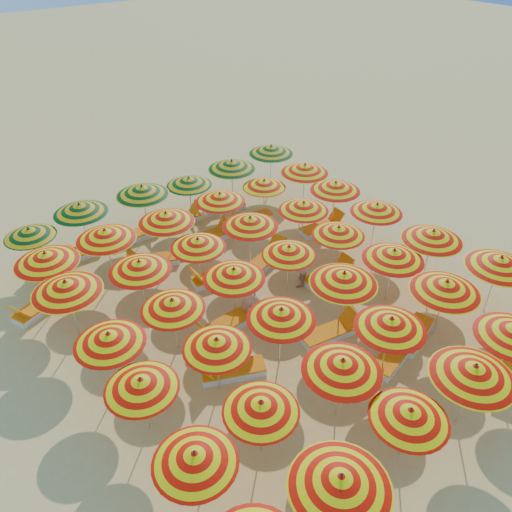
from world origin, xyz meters
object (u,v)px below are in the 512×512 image
(umbrella_2, at_px, (410,414))
(lounger_15, at_px, (250,219))
(umbrella_40, at_px, (232,165))
(beachgoer_b, at_px, (300,267))
(lounger_3, at_px, (394,355))
(lounger_12, at_px, (39,307))
(umbrella_37, at_px, (80,208))
(umbrella_26, at_px, (198,243))
(umbrella_30, at_px, (46,258))
(umbrella_22, at_px, (339,231))
(umbrella_28, at_px, (304,206))
(umbrella_36, at_px, (29,232))
(umbrella_39, at_px, (189,181))
(umbrella_7, at_px, (261,406))
(lounger_9, at_px, (216,277))
(umbrella_10, at_px, (446,286))
(umbrella_23, at_px, (377,208))
(lounger_1, at_px, (501,363))
(lounger_11, at_px, (322,227))
(lounger_20, at_px, (223,207))
(lounger_8, at_px, (329,276))
(lounger_10, at_px, (268,258))
(umbrella_12, at_px, (141,384))
(umbrella_14, at_px, (281,314))
(umbrella_29, at_px, (335,186))
(umbrella_25, at_px, (140,266))
(lounger_4, at_px, (414,335))
(umbrella_27, at_px, (250,222))
(umbrella_6, at_px, (195,458))
(umbrella_11, at_px, (500,262))
(umbrella_17, at_px, (433,235))
(umbrella_1, at_px, (340,481))
(lounger_13, at_px, (153,260))
(lounger_5, at_px, (231,371))
(lounger_7, at_px, (223,326))
(umbrella_35, at_px, (305,169))
(umbrella_24, at_px, (66,287))
(umbrella_20, at_px, (234,273))
(umbrella_13, at_px, (217,344))
(umbrella_38, at_px, (142,190))
(umbrella_21, at_px, (289,250))
(umbrella_34, at_px, (264,184))
(lounger_17, at_px, (75,255))
(beachgoer_a, at_px, (248,297))
(umbrella_32, at_px, (166,217))
(umbrella_31, at_px, (105,235))
(umbrella_33, at_px, (220,197))
(lounger_16, at_px, (54,261))

(umbrella_2, relative_size, lounger_15, 1.11)
(umbrella_40, bearing_deg, beachgoer_b, -103.16)
(lounger_3, xyz_separation_m, lounger_12, (-7.18, 7.90, 0.00))
(beachgoer_b, bearing_deg, umbrella_37, -90.39)
(umbrella_26, height_order, umbrella_30, umbrella_30)
(umbrella_22, height_order, umbrella_28, umbrella_28)
(umbrella_36, distance_m, umbrella_39, 5.98)
(umbrella_7, xyz_separation_m, lounger_9, (2.68, 5.95, -1.42))
(umbrella_10, xyz_separation_m, umbrella_23, (1.92, 4.17, -0.11))
(lounger_1, relative_size, lounger_11, 1.02)
(lounger_20, bearing_deg, lounger_8, 107.18)
(lounger_10, bearing_deg, umbrella_7, -147.55)
(lounger_15, bearing_deg, umbrella_12, 46.54)
(umbrella_14, distance_m, lounger_12, 7.77)
(umbrella_12, relative_size, umbrella_29, 1.03)
(umbrella_25, xyz_separation_m, lounger_4, (5.59, -5.75, -1.56))
(umbrella_27, bearing_deg, umbrella_6, -133.53)
(umbrella_22, bearing_deg, umbrella_29, 47.78)
(umbrella_11, height_order, umbrella_17, umbrella_11)
(lounger_8, bearing_deg, umbrella_1, -128.63)
(lounger_9, relative_size, lounger_13, 0.99)
(umbrella_12, relative_size, umbrella_30, 1.08)
(lounger_5, bearing_deg, umbrella_36, -48.43)
(lounger_5, relative_size, lounger_7, 1.03)
(umbrella_35, distance_m, umbrella_40, 2.91)
(lounger_10, bearing_deg, umbrella_24, 158.32)
(umbrella_2, bearing_deg, umbrella_29, 54.51)
(umbrella_40, bearing_deg, umbrella_20, -124.17)
(umbrella_13, height_order, umbrella_38, umbrella_38)
(umbrella_21, xyz_separation_m, umbrella_24, (-6.16, 2.06, 0.22))
(lounger_3, xyz_separation_m, beachgoer_b, (0.08, 4.09, 0.56))
(umbrella_27, relative_size, umbrella_29, 1.00)
(lounger_3, distance_m, lounger_11, 6.78)
(umbrella_35, xyz_separation_m, lounger_7, (-6.66, -4.05, -1.65))
(umbrella_25, bearing_deg, umbrella_34, 19.47)
(umbrella_10, distance_m, umbrella_28, 5.84)
(lounger_17, xyz_separation_m, beachgoer_b, (5.36, -5.89, 0.56))
(umbrella_10, distance_m, beachgoer_a, 5.56)
(umbrella_32, bearing_deg, umbrella_37, 130.64)
(umbrella_38, bearing_deg, lounger_1, -69.28)
(umbrella_10, relative_size, umbrella_24, 1.01)
(lounger_12, distance_m, beachgoer_b, 8.22)
(umbrella_17, bearing_deg, umbrella_22, 131.95)
(umbrella_31, distance_m, lounger_5, 6.06)
(umbrella_6, xyz_separation_m, umbrella_34, (8.17, 8.40, -0.05))
(umbrella_33, xyz_separation_m, umbrella_35, (3.86, -0.22, 0.12))
(umbrella_12, height_order, lounger_9, umbrella_12)
(umbrella_12, xyz_separation_m, lounger_16, (0.43, 8.00, -1.43))
(beachgoer_b, bearing_deg, umbrella_30, -67.88)
(umbrella_13, distance_m, umbrella_35, 9.82)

